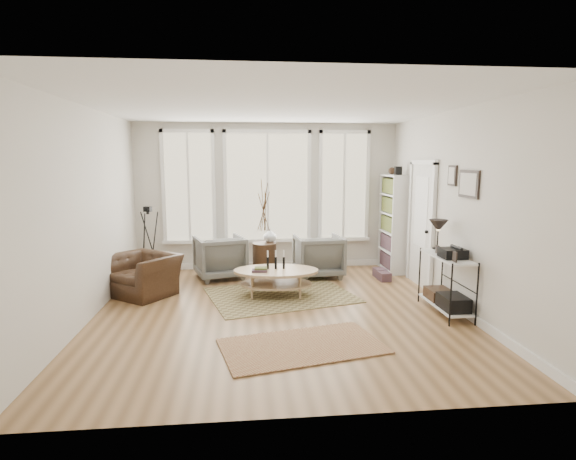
{
  "coord_description": "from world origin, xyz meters",
  "views": [
    {
      "loc": [
        -0.48,
        -6.26,
        2.16
      ],
      "look_at": [
        0.2,
        0.6,
        1.1
      ],
      "focal_mm": 28.0,
      "sensor_mm": 36.0,
      "label": 1
    }
  ],
  "objects": [
    {
      "name": "room",
      "position": [
        0.02,
        0.03,
        1.43
      ],
      "size": [
        5.5,
        5.54,
        2.9
      ],
      "color": "#997146",
      "rests_on": "ground"
    },
    {
      "name": "bay_window",
      "position": [
        0.0,
        2.71,
        1.61
      ],
      "size": [
        4.14,
        0.12,
        2.24
      ],
      "color": "tan",
      "rests_on": "ground"
    },
    {
      "name": "door",
      "position": [
        2.57,
        1.15,
        1.12
      ],
      "size": [
        0.09,
        1.06,
        2.22
      ],
      "color": "silver",
      "rests_on": "ground"
    },
    {
      "name": "bookcase",
      "position": [
        2.44,
        2.23,
        0.96
      ],
      "size": [
        0.31,
        0.85,
        2.06
      ],
      "color": "white",
      "rests_on": "ground"
    },
    {
      "name": "low_shelf",
      "position": [
        2.38,
        -0.3,
        0.51
      ],
      "size": [
        0.38,
        1.08,
        1.3
      ],
      "color": "white",
      "rests_on": "ground"
    },
    {
      "name": "wall_art",
      "position": [
        2.58,
        -0.27,
        1.88
      ],
      "size": [
        0.04,
        0.88,
        0.44
      ],
      "color": "black",
      "rests_on": "ground"
    },
    {
      "name": "rug_main",
      "position": [
        0.1,
        0.77,
        0.01
      ],
      "size": [
        2.58,
        2.19,
        0.01
      ],
      "primitive_type": "cube",
      "rotation": [
        0.0,
        0.0,
        0.26
      ],
      "color": "brown",
      "rests_on": "ground"
    },
    {
      "name": "rug_runner",
      "position": [
        0.18,
        -1.3,
        0.01
      ],
      "size": [
        2.05,
        1.43,
        0.01
      ],
      "primitive_type": "cube",
      "rotation": [
        0.0,
        0.0,
        0.23
      ],
      "color": "brown",
      "rests_on": "ground"
    },
    {
      "name": "coffee_table",
      "position": [
        0.02,
        0.76,
        0.34
      ],
      "size": [
        1.42,
        0.96,
        0.63
      ],
      "color": "tan",
      "rests_on": "ground"
    },
    {
      "name": "armchair_left",
      "position": [
        -0.94,
        1.98,
        0.4
      ],
      "size": [
        1.07,
        1.08,
        0.8
      ],
      "primitive_type": "imported",
      "rotation": [
        0.0,
        0.0,
        3.43
      ],
      "color": "slate",
      "rests_on": "ground"
    },
    {
      "name": "armchair_right",
      "position": [
        0.91,
        1.92,
        0.4
      ],
      "size": [
        0.91,
        0.93,
        0.79
      ],
      "primitive_type": "imported",
      "rotation": [
        0.0,
        0.0,
        3.22
      ],
      "color": "slate",
      "rests_on": "ground"
    },
    {
      "name": "side_table",
      "position": [
        -0.11,
        1.91,
        0.89
      ],
      "size": [
        0.44,
        0.44,
        1.85
      ],
      "color": "#372215",
      "rests_on": "ground"
    },
    {
      "name": "vase",
      "position": [
        0.0,
        2.03,
        0.79
      ],
      "size": [
        0.32,
        0.32,
        0.25
      ],
      "primitive_type": "imported",
      "rotation": [
        0.0,
        0.0,
        0.38
      ],
      "color": "silver",
      "rests_on": "side_table"
    },
    {
      "name": "accent_chair",
      "position": [
        -2.13,
        1.04,
        0.33
      ],
      "size": [
        1.35,
        1.32,
        0.66
      ],
      "primitive_type": "imported",
      "rotation": [
        0.0,
        0.0,
        -0.64
      ],
      "color": "#372215",
      "rests_on": "ground"
    },
    {
      "name": "tripod_camera",
      "position": [
        -2.25,
        2.21,
        0.61
      ],
      "size": [
        0.47,
        0.47,
        1.33
      ],
      "color": "black",
      "rests_on": "ground"
    },
    {
      "name": "book_stack_near",
      "position": [
        2.05,
        1.75,
        0.08
      ],
      "size": [
        0.22,
        0.27,
        0.16
      ],
      "primitive_type": "cube",
      "rotation": [
        0.0,
        0.0,
        0.08
      ],
      "color": "brown",
      "rests_on": "ground"
    },
    {
      "name": "book_stack_far",
      "position": [
        2.05,
        1.48,
        0.08
      ],
      "size": [
        0.22,
        0.26,
        0.16
      ],
      "primitive_type": "cube",
      "rotation": [
        0.0,
        0.0,
        0.09
      ],
      "color": "brown",
      "rests_on": "ground"
    }
  ]
}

